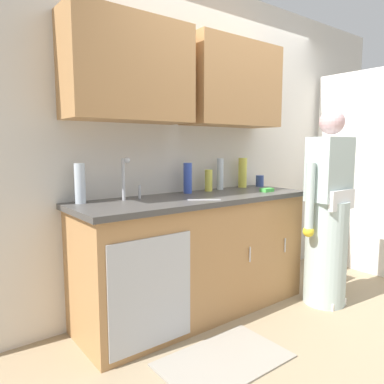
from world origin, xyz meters
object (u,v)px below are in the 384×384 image
(sink, at_px, (139,204))
(person_at_sink, at_px, (327,223))
(bottle_soap, at_px, (188,178))
(knife_on_counter, at_px, (204,200))
(sponge, at_px, (267,190))
(bottle_water_tall, at_px, (220,174))
(bottle_cleaner_spray, at_px, (209,180))
(bottle_water_short, at_px, (243,173))
(bottle_dish_liquid, at_px, (80,183))
(cup_by_sink, at_px, (260,181))

(sink, xyz_separation_m, person_at_sink, (1.47, -0.55, -0.23))
(bottle_soap, bearing_deg, knife_on_counter, -110.25)
(sink, bearing_deg, sponge, -7.63)
(sink, relative_size, sponge, 4.55)
(bottle_water_tall, distance_m, sponge, 0.44)
(person_at_sink, distance_m, knife_on_counter, 1.13)
(bottle_soap, xyz_separation_m, bottle_cleaner_spray, (0.23, 0.00, -0.03))
(knife_on_counter, bearing_deg, bottle_water_short, -118.11)
(sink, distance_m, bottle_water_short, 1.26)
(bottle_soap, relative_size, bottle_dish_liquid, 0.92)
(bottle_water_tall, bearing_deg, bottle_cleaner_spray, -170.62)
(bottle_water_tall, height_order, bottle_water_short, bottle_water_tall)
(bottle_water_tall, xyz_separation_m, sponge, (0.21, -0.36, -0.12))
(cup_by_sink, distance_m, sponge, 0.42)
(bottle_water_tall, bearing_deg, sponge, -59.54)
(sink, relative_size, person_at_sink, 0.31)
(person_at_sink, distance_m, bottle_water_tall, 1.00)
(cup_by_sink, height_order, sponge, cup_by_sink)
(bottle_water_short, height_order, sponge, bottle_water_short)
(knife_on_counter, bearing_deg, bottle_dish_liquid, 6.95)
(cup_by_sink, bearing_deg, knife_on_counter, -159.65)
(sink, height_order, bottle_soap, sink)
(sponge, bearing_deg, knife_on_counter, -176.04)
(bottle_soap, relative_size, bottle_water_tall, 0.90)
(person_at_sink, distance_m, bottle_dish_liquid, 1.99)
(person_at_sink, xyz_separation_m, bottle_soap, (-0.91, 0.72, 0.37))
(bottle_dish_liquid, distance_m, cup_by_sink, 1.77)
(bottle_soap, bearing_deg, sink, -162.43)
(bottle_water_short, height_order, knife_on_counter, bottle_water_short)
(bottle_cleaner_spray, distance_m, bottle_water_short, 0.45)
(cup_by_sink, bearing_deg, sink, -173.31)
(sponge, bearing_deg, bottle_dish_liquid, 166.83)
(bottle_water_tall, distance_m, bottle_water_short, 0.29)
(sink, height_order, cup_by_sink, sink)
(bottle_water_short, distance_m, cup_by_sink, 0.22)
(person_at_sink, height_order, cup_by_sink, person_at_sink)
(bottle_cleaner_spray, relative_size, bottle_water_short, 0.67)
(sink, distance_m, knife_on_counter, 0.47)
(bottle_dish_liquid, xyz_separation_m, cup_by_sink, (1.77, -0.03, -0.08))
(bottle_water_tall, distance_m, cup_by_sink, 0.49)
(bottle_water_tall, bearing_deg, knife_on_counter, -141.87)
(sink, bearing_deg, cup_by_sink, 6.69)
(bottle_water_tall, relative_size, knife_on_counter, 1.16)
(bottle_water_short, bearing_deg, bottle_soap, -177.40)
(bottle_water_tall, xyz_separation_m, bottle_dish_liquid, (-1.29, -0.01, -0.00))
(person_at_sink, relative_size, bottle_cleaner_spray, 8.70)
(sink, bearing_deg, bottle_soap, 17.57)
(sink, height_order, bottle_water_short, sink)
(person_at_sink, distance_m, bottle_soap, 1.22)
(sink, height_order, bottle_dish_liquid, sink)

